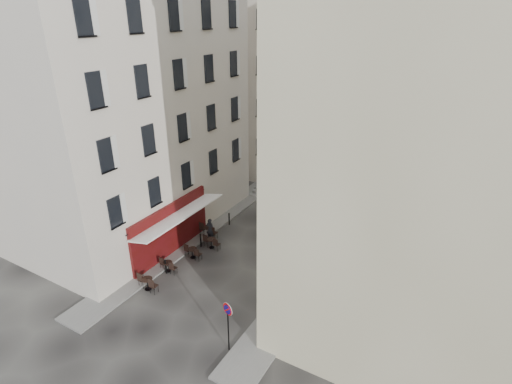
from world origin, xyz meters
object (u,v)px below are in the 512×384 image
Objects in this scene: no_parking_sign at (228,318)px; bistro_table_a at (148,283)px; pedestrian at (210,229)px; bistro_table_b at (168,265)px.

no_parking_sign is 6.77m from bistro_table_a.
pedestrian is (-6.57, 7.72, -1.10)m from no_parking_sign.
no_parking_sign is 10.19m from pedestrian.
no_parking_sign is at bearing -12.78° from bistro_table_a.
bistro_table_b is 0.74× the size of pedestrian.
bistro_table_a is (-6.45, 1.46, -1.44)m from no_parking_sign.
bistro_table_b is (-6.60, 3.38, -1.49)m from no_parking_sign.
bistro_table_a is at bearing -85.40° from bistro_table_b.
no_parking_sign is at bearing -27.12° from bistro_table_b.
pedestrian reaches higher than bistro_table_a.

